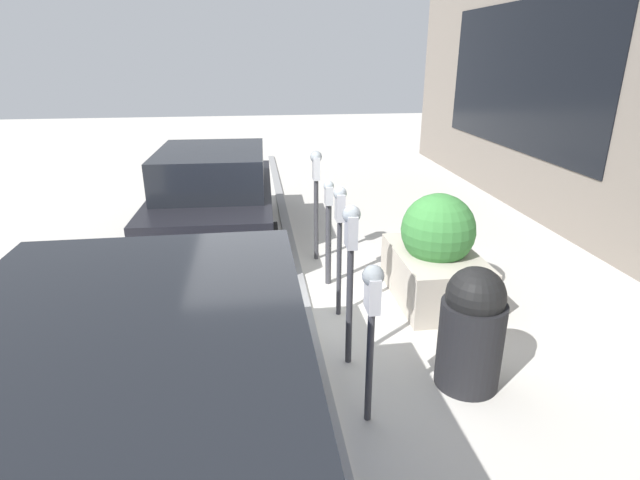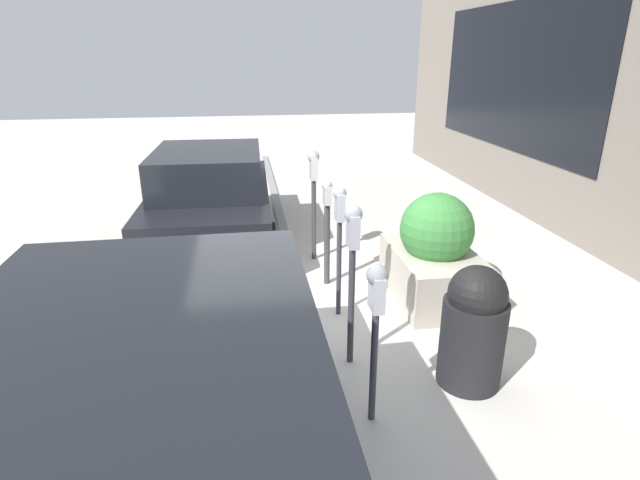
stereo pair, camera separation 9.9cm
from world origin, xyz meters
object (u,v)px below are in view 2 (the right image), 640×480
at_px(planter_box, 435,255).
at_px(parked_car_front, 154,446).
at_px(parking_meter_fourth, 327,221).
at_px(parking_meter_farthest, 314,183).
at_px(parking_meter_middle, 340,224).
at_px(parking_meter_nearest, 376,306).
at_px(parked_car_middle, 211,194).
at_px(trash_bin, 474,327).
at_px(parking_meter_second, 353,251).

height_order(planter_box, parked_car_front, parked_car_front).
bearing_deg(parking_meter_fourth, planter_box, -115.86).
xyz_separation_m(parking_meter_farthest, planter_box, (-1.44, -1.26, -0.58)).
bearing_deg(parking_meter_fourth, parking_meter_middle, 179.67).
distance_m(planter_box, parked_car_front, 4.13).
bearing_deg(planter_box, parking_meter_fourth, 64.14).
distance_m(parking_meter_nearest, parking_meter_farthest, 3.47).
distance_m(parked_car_middle, trash_bin, 4.86).
bearing_deg(parking_meter_farthest, parking_meter_middle, -178.54).
relative_size(parking_meter_fourth, trash_bin, 1.20).
relative_size(parked_car_front, trash_bin, 3.95).
bearing_deg(parking_meter_middle, parked_car_front, 150.98).
xyz_separation_m(parking_meter_middle, parked_car_front, (-2.80, 1.56, -0.25)).
bearing_deg(parking_meter_middle, parking_meter_farthest, 1.46).
xyz_separation_m(parking_meter_second, parking_meter_fourth, (1.79, -0.07, -0.30)).
height_order(parking_meter_middle, planter_box, parking_meter_middle).
distance_m(parking_meter_fourth, parked_car_front, 3.96).
xyz_separation_m(parking_meter_middle, parking_meter_fourth, (0.83, -0.00, -0.24)).
height_order(parking_meter_middle, trash_bin, parking_meter_middle).
relative_size(parking_meter_nearest, trash_bin, 1.21).
relative_size(parking_meter_middle, parked_car_middle, 0.38).
distance_m(parking_meter_middle, trash_bin, 1.79).
xyz_separation_m(parking_meter_second, parking_meter_farthest, (2.64, -0.02, -0.03)).
bearing_deg(parked_car_middle, parking_meter_middle, -149.32).
xyz_separation_m(parking_meter_second, parking_meter_middle, (0.95, -0.07, -0.06)).
bearing_deg(planter_box, parking_meter_farthest, 41.19).
distance_m(planter_box, trash_bin, 1.70).
distance_m(parking_meter_middle, parked_car_front, 3.22).
height_order(parking_meter_fourth, parked_car_front, parked_car_front).
bearing_deg(planter_box, parked_car_middle, 47.84).
relative_size(parking_meter_fourth, parking_meter_farthest, 0.87).
bearing_deg(parking_meter_farthest, trash_bin, -162.52).
distance_m(parking_meter_fourth, planter_box, 1.39).
bearing_deg(trash_bin, parking_meter_fourth, 22.42).
xyz_separation_m(parking_meter_nearest, planter_box, (2.03, -1.28, -0.49)).
bearing_deg(parking_meter_farthest, parked_car_middle, 54.81).
xyz_separation_m(parking_meter_middle, parking_meter_farthest, (1.69, 0.04, 0.04)).
bearing_deg(trash_bin, parked_car_middle, 30.69).
distance_m(parking_meter_nearest, parking_meter_second, 0.84).
height_order(parked_car_middle, trash_bin, parked_car_middle).
xyz_separation_m(parking_meter_nearest, parked_car_front, (-1.02, 1.49, -0.19)).
height_order(parking_meter_second, parked_car_front, parked_car_front).
xyz_separation_m(parked_car_middle, trash_bin, (-4.17, -2.48, -0.18)).
bearing_deg(parking_meter_nearest, parking_meter_fourth, -1.43).
xyz_separation_m(parking_meter_nearest, parked_car_middle, (4.53, 1.48, -0.29)).
xyz_separation_m(parking_meter_fourth, parked_car_front, (-3.64, 1.56, -0.01)).
bearing_deg(parked_car_front, planter_box, -42.63).
xyz_separation_m(parking_meter_middle, trash_bin, (-1.43, -0.94, -0.53)).
xyz_separation_m(parking_meter_fourth, parking_meter_farthest, (0.85, 0.05, 0.28)).
relative_size(planter_box, parked_car_front, 0.33).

